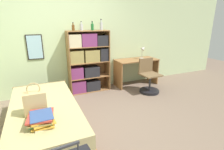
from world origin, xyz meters
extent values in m
plane|color=#756051|center=(0.00, 0.00, 0.00)|extent=(14.00, 14.00, 0.00)
cube|color=beige|center=(0.00, 1.66, 1.30)|extent=(10.00, 0.06, 2.60)
cube|color=black|center=(-0.67, 1.62, 1.16)|extent=(0.34, 0.02, 0.55)
cube|color=#99C1D6|center=(-0.67, 1.61, 1.16)|extent=(0.30, 0.01, 0.51)
cube|color=olive|center=(-0.67, 0.00, 0.14)|extent=(1.00, 2.08, 0.28)
cube|color=tan|center=(-0.67, 0.00, 0.38)|extent=(0.97, 2.05, 0.21)
cube|color=olive|center=(-0.67, 1.02, 0.24)|extent=(1.00, 0.04, 0.49)
cube|color=tan|center=(-0.77, -0.23, 0.64)|extent=(0.29, 0.17, 0.31)
torus|color=tan|center=(-0.77, -0.23, 0.85)|extent=(0.17, 0.02, 0.17)
cube|color=beige|center=(-0.71, -0.55, 0.50)|extent=(0.28, 0.35, 0.02)
cube|color=gold|center=(-0.70, -0.55, 0.51)|extent=(0.28, 0.35, 0.01)
cube|color=#427A4C|center=(-0.72, -0.54, 0.53)|extent=(0.29, 0.30, 0.02)
cube|color=gold|center=(-0.70, -0.55, 0.54)|extent=(0.29, 0.34, 0.02)
cube|color=#99894C|center=(-0.72, -0.54, 0.56)|extent=(0.31, 0.38, 0.01)
cube|color=gold|center=(-0.73, -0.55, 0.58)|extent=(0.29, 0.32, 0.02)
cube|color=#B2382D|center=(-0.72, -0.53, 0.60)|extent=(0.35, 0.39, 0.02)
cube|color=#334C84|center=(-0.71, -0.55, 0.61)|extent=(0.27, 0.32, 0.01)
cylinder|color=#2D2D33|center=(-0.46, -1.41, 0.69)|extent=(0.01, 0.01, 0.12)
cube|color=#2D2D33|center=(-0.60, -1.42, 0.75)|extent=(0.30, 0.05, 0.02)
cube|color=olive|center=(0.01, 1.43, 0.75)|extent=(0.02, 0.35, 1.50)
cube|color=olive|center=(0.99, 1.43, 0.75)|extent=(0.02, 0.35, 1.50)
cube|color=olive|center=(0.50, 1.61, 0.75)|extent=(1.00, 0.01, 1.50)
cube|color=olive|center=(0.50, 1.43, 0.01)|extent=(0.96, 0.35, 0.02)
cube|color=olive|center=(0.50, 1.43, 0.38)|extent=(0.96, 0.35, 0.02)
cube|color=olive|center=(0.50, 1.43, 0.75)|extent=(0.96, 0.35, 0.02)
cube|color=olive|center=(0.50, 1.43, 1.13)|extent=(0.96, 0.35, 0.02)
cube|color=olive|center=(0.50, 1.43, 1.49)|extent=(0.96, 0.35, 0.02)
cube|color=#7A336B|center=(0.20, 1.42, 0.17)|extent=(0.34, 0.26, 0.30)
cube|color=#232328|center=(0.56, 1.42, 0.14)|extent=(0.35, 0.26, 0.25)
cube|color=#7A336B|center=(0.17, 1.42, 0.52)|extent=(0.29, 0.26, 0.27)
cube|color=#232328|center=(0.54, 1.42, 0.51)|extent=(0.37, 0.26, 0.25)
cube|color=#99894C|center=(0.19, 1.42, 0.91)|extent=(0.32, 0.26, 0.30)
cube|color=#99894C|center=(0.56, 1.42, 0.90)|extent=(0.36, 0.26, 0.29)
cube|color=#232328|center=(0.87, 1.42, 0.92)|extent=(0.20, 0.26, 0.31)
cube|color=beige|center=(0.17, 1.42, 1.28)|extent=(0.28, 0.26, 0.29)
cube|color=#7A336B|center=(0.50, 1.42, 1.29)|extent=(0.36, 0.26, 0.30)
cube|color=#232328|center=(0.83, 1.42, 1.26)|extent=(0.28, 0.26, 0.25)
cylinder|color=brown|center=(0.16, 1.43, 1.57)|extent=(0.06, 0.06, 0.13)
cylinder|color=brown|center=(0.16, 1.43, 1.65)|extent=(0.03, 0.03, 0.04)
cylinder|color=#232328|center=(0.16, 1.43, 1.68)|extent=(0.03, 0.03, 0.01)
cylinder|color=#B7BCC1|center=(0.36, 1.48, 1.57)|extent=(0.07, 0.07, 0.14)
cylinder|color=#B7BCC1|center=(0.36, 1.48, 1.67)|extent=(0.03, 0.03, 0.04)
cylinder|color=#232328|center=(0.36, 1.48, 1.70)|extent=(0.03, 0.03, 0.02)
cylinder|color=#1E6B2D|center=(0.62, 1.43, 1.58)|extent=(0.07, 0.07, 0.15)
cylinder|color=#1E6B2D|center=(0.62, 1.43, 1.67)|extent=(0.03, 0.03, 0.05)
cylinder|color=#232328|center=(0.62, 1.43, 1.70)|extent=(0.03, 0.03, 0.02)
cylinder|color=#B7BCC1|center=(0.84, 1.45, 1.59)|extent=(0.07, 0.07, 0.18)
cylinder|color=#B7BCC1|center=(0.84, 1.45, 1.71)|extent=(0.03, 0.03, 0.06)
cylinder|color=#232328|center=(0.84, 1.45, 1.75)|extent=(0.03, 0.03, 0.02)
cube|color=olive|center=(1.81, 1.34, 0.71)|extent=(1.16, 0.54, 0.02)
cube|color=olive|center=(1.25, 1.34, 0.35)|extent=(0.03, 0.50, 0.69)
cube|color=olive|center=(2.37, 1.34, 0.35)|extent=(0.03, 0.50, 0.69)
cylinder|color=#ADA89E|center=(1.99, 1.37, 0.73)|extent=(0.14, 0.14, 0.02)
cylinder|color=#ADA89E|center=(1.99, 1.37, 0.86)|extent=(0.02, 0.02, 0.25)
cone|color=#ADA89E|center=(2.03, 1.37, 1.01)|extent=(0.15, 0.12, 0.15)
cylinder|color=black|center=(1.82, 0.71, 0.03)|extent=(0.49, 0.49, 0.06)
cylinder|color=#333338|center=(1.82, 0.71, 0.22)|extent=(0.05, 0.05, 0.45)
cube|color=brown|center=(1.82, 0.71, 0.46)|extent=(0.45, 0.45, 0.03)
cube|color=brown|center=(1.82, 0.91, 0.65)|extent=(0.40, 0.05, 0.35)
camera|label=1|loc=(-0.70, -2.62, 1.71)|focal=28.00mm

